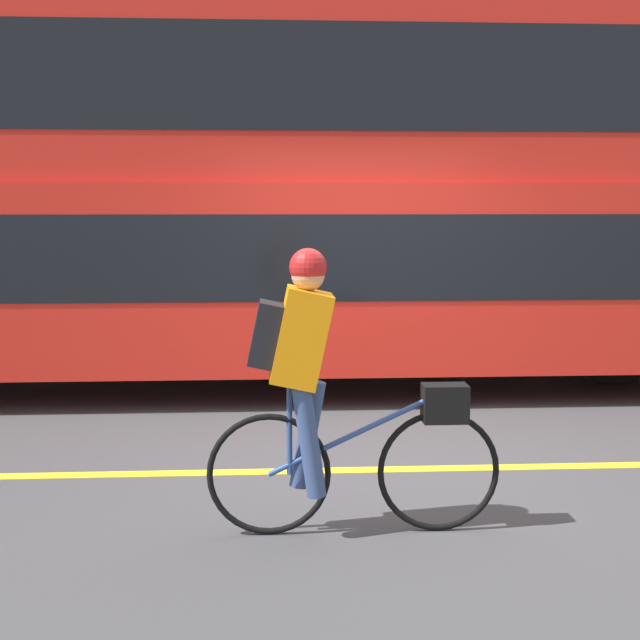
# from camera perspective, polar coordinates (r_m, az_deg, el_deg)

# --- Properties ---
(ground_plane) EXTENTS (80.00, 80.00, 0.00)m
(ground_plane) POSITION_cam_1_polar(r_m,az_deg,el_deg) (6.59, 4.30, -9.42)
(ground_plane) COLOR #424244
(road_center_line) EXTENTS (50.00, 0.14, 0.01)m
(road_center_line) POSITION_cam_1_polar(r_m,az_deg,el_deg) (6.55, 4.36, -9.50)
(road_center_line) COLOR yellow
(road_center_line) RESTS_ON ground_plane
(sidewalk_curb) EXTENTS (60.00, 2.53, 0.12)m
(sidewalk_curb) POSITION_cam_1_polar(r_m,az_deg,el_deg) (12.58, 0.49, -1.09)
(sidewalk_curb) COLOR gray
(sidewalk_curb) RESTS_ON ground_plane
(building_facade) EXTENTS (60.00, 0.30, 8.78)m
(building_facade) POSITION_cam_1_polar(r_m,az_deg,el_deg) (14.08, 0.09, 17.50)
(building_facade) COLOR #9E9EA3
(building_facade) RESTS_ON ground_plane
(bus) EXTENTS (11.14, 2.53, 3.81)m
(bus) POSITION_cam_1_polar(r_m,az_deg,el_deg) (9.30, -1.83, 8.66)
(bus) COLOR black
(bus) RESTS_ON ground_plane
(cyclist_on_bike) EXTENTS (1.71, 0.32, 1.66)m
(cyclist_on_bike) POSITION_cam_1_polar(r_m,az_deg,el_deg) (5.09, 0.26, -4.05)
(cyclist_on_bike) COLOR black
(cyclist_on_bike) RESTS_ON ground_plane
(street_sign_post) EXTENTS (0.36, 0.09, 2.36)m
(street_sign_post) POSITION_cam_1_polar(r_m,az_deg,el_deg) (13.19, 17.83, 5.01)
(street_sign_post) COLOR #59595B
(street_sign_post) RESTS_ON sidewalk_curb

